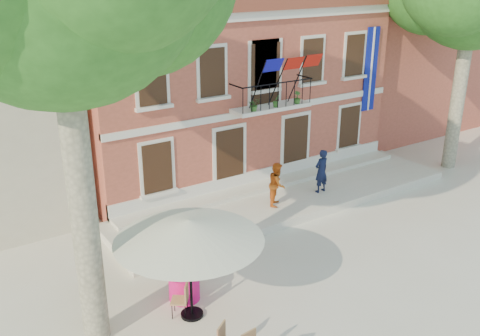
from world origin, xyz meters
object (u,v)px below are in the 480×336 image
Objects in this scene: patio_umbrella at (189,230)px; cafe_table_3 at (184,285)px; pedestrian_navy at (321,171)px; pedestrian_orange at (277,184)px.

cafe_table_3 is at bearing 75.88° from patio_umbrella.
pedestrian_navy reaches higher than pedestrian_orange.
pedestrian_navy is 2.13m from pedestrian_orange.
cafe_table_3 is (-5.40, -2.99, -0.69)m from pedestrian_orange.
pedestrian_orange is at bearing -4.29° from pedestrian_navy.
pedestrian_navy reaches higher than cafe_table_3.
patio_umbrella reaches higher than pedestrian_orange.
cafe_table_3 is at bearing 164.17° from pedestrian_orange.
pedestrian_orange is at bearing 29.00° from cafe_table_3.
patio_umbrella is 2.09× the size of cafe_table_3.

